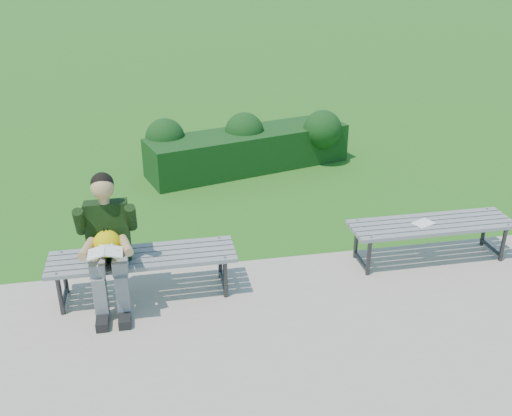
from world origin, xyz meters
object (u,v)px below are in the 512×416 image
object	(u,v)px
paper_sheet	(424,223)
seated_boy	(108,240)
bench_left	(143,260)
bench_right	(431,227)
hedge	(248,145)

from	to	relation	value
paper_sheet	seated_boy	bearing A→B (deg)	-176.08
bench_left	paper_sheet	distance (m)	3.00
bench_left	paper_sheet	xyz separation A→B (m)	(3.00, 0.13, 0.06)
bench_right	paper_sheet	xyz separation A→B (m)	(-0.10, 0.00, 0.06)
bench_left	bench_right	size ratio (longest dim) A/B	1.00
bench_right	hedge	bearing A→B (deg)	113.41
hedge	paper_sheet	xyz separation A→B (m)	(1.33, -3.30, 0.09)
hedge	paper_sheet	size ratio (longest dim) A/B	12.46
bench_left	paper_sheet	world-z (taller)	bench_left
bench_left	paper_sheet	bearing A→B (deg)	2.47
bench_right	bench_left	bearing A→B (deg)	-177.61
bench_left	seated_boy	distance (m)	0.43
hedge	bench_left	bearing A→B (deg)	-115.99
paper_sheet	hedge	bearing A→B (deg)	111.93
hedge	seated_boy	distance (m)	4.05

